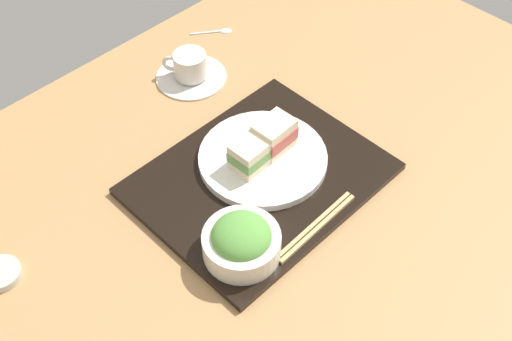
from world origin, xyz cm
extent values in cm
cube|color=tan|center=(0.00, 0.00, -1.50)|extent=(140.00, 100.00, 3.00)
cube|color=black|center=(-4.71, -0.08, 0.70)|extent=(42.24, 33.66, 1.40)
cylinder|color=white|center=(-1.68, 2.24, 2.14)|extent=(23.67, 23.67, 1.47)
cube|color=beige|center=(-4.60, 2.21, 3.71)|extent=(7.23, 5.51, 1.68)
cube|color=#669347|center=(-4.60, 2.21, 5.56)|extent=(7.44, 5.65, 2.03)
cube|color=beige|center=(-4.60, 2.21, 7.41)|extent=(7.23, 5.51, 1.68)
cube|color=beige|center=(1.24, 2.27, 3.76)|extent=(7.23, 5.51, 1.78)
cube|color=#B74C42|center=(1.24, 2.27, 5.99)|extent=(7.31, 5.77, 2.68)
cube|color=beige|center=(1.24, 2.27, 8.22)|extent=(7.23, 5.51, 1.78)
cylinder|color=silver|center=(-18.43, -9.51, 3.63)|extent=(12.80, 12.80, 4.46)
ellipsoid|color=#5B9E42|center=(-18.43, -9.51, 5.86)|extent=(9.73, 9.73, 5.35)
cube|color=tan|center=(-6.15, -15.27, 1.75)|extent=(18.86, 1.19, 0.70)
cube|color=tan|center=(-6.18, -14.31, 1.75)|extent=(18.86, 1.19, 0.70)
cylinder|color=silver|center=(5.44, 30.49, 0.40)|extent=(14.89, 14.89, 0.80)
cylinder|color=silver|center=(5.44, 30.49, 3.45)|extent=(6.90, 6.90, 5.29)
cylinder|color=black|center=(5.44, 30.49, 5.69)|extent=(6.34, 6.34, 0.40)
torus|color=silver|center=(2.94, 33.68, 3.45)|extent=(2.95, 3.46, 3.76)
cylinder|color=beige|center=(-48.38, 15.16, 0.73)|extent=(6.53, 6.53, 1.45)
cube|color=silver|center=(18.35, 39.58, 0.25)|extent=(6.96, 5.15, 0.50)
ellipsoid|color=silver|center=(21.69, 37.21, 0.40)|extent=(3.44, 3.25, 0.80)
camera|label=1|loc=(-59.17, -53.65, 89.82)|focal=45.55mm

